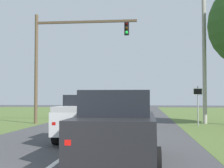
{
  "coord_description": "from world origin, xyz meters",
  "views": [
    {
      "loc": [
        2.56,
        -5.87,
        1.85
      ],
      "look_at": [
        0.4,
        14.43,
        2.7
      ],
      "focal_mm": 51.82,
      "sensor_mm": 36.0,
      "label": 1
    }
  ],
  "objects": [
    {
      "name": "pickup_truck_lead",
      "position": [
        0.13,
        8.08,
        1.0
      ],
      "size": [
        2.43,
        5.37,
        1.96
      ],
      "color": "silver",
      "rests_on": "ground_plane"
    },
    {
      "name": "red_suv_near",
      "position": [
        1.75,
        3.27,
        1.06
      ],
      "size": [
        2.28,
        4.88,
        2.04
      ],
      "color": "black",
      "rests_on": "ground_plane"
    },
    {
      "name": "utility_pole_right",
      "position": [
        6.66,
        17.42,
        4.72
      ],
      "size": [
        0.28,
        0.28,
        9.44
      ],
      "primitive_type": "cylinder",
      "color": "#9E998E",
      "rests_on": "ground_plane"
    },
    {
      "name": "traffic_light",
      "position": [
        -3.38,
        16.38,
        5.12
      ],
      "size": [
        7.31,
        0.4,
        7.78
      ],
      "color": "brown",
      "rests_on": "ground_plane"
    },
    {
      "name": "ground_plane",
      "position": [
        0.0,
        9.2,
        0.0
      ],
      "size": [
        120.0,
        120.0,
        0.0
      ],
      "primitive_type": "plane",
      "color": "#424244"
    },
    {
      "name": "keep_moving_sign",
      "position": [
        5.93,
        15.81,
        1.65
      ],
      "size": [
        0.6,
        0.09,
        2.58
      ],
      "color": "gray",
      "rests_on": "ground_plane"
    }
  ]
}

